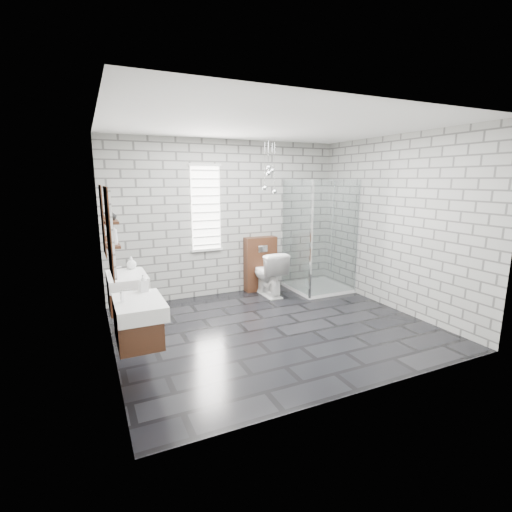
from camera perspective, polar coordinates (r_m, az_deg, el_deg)
floor at (r=5.30m, az=2.81°, el=-10.95°), size 4.20×3.60×0.02m
ceiling at (r=4.94m, az=3.15°, el=19.57°), size 4.20×3.60×0.02m
wall_back at (r=6.59m, az=-4.41°, el=5.73°), size 4.20×0.02×2.70m
wall_front at (r=3.47m, az=17.01°, el=-0.16°), size 4.20×0.02×2.70m
wall_left at (r=4.39m, az=-22.24°, el=1.88°), size 0.02×3.60×2.70m
wall_right at (r=6.21m, az=20.55°, el=4.66°), size 0.02×3.60×2.70m
vanity_left at (r=3.93m, az=-18.12°, el=-7.83°), size 0.47×0.70×1.57m
vanity_right at (r=5.01m, az=-19.70°, el=-3.75°), size 0.47×0.70×1.57m
shelf_lower at (r=4.35m, az=-21.13°, el=1.48°), size 0.14×0.30×0.03m
shelf_upper at (r=4.31m, az=-21.38°, el=4.88°), size 0.14×0.30×0.03m
window at (r=6.41m, az=-7.72°, el=7.29°), size 0.56×0.05×1.48m
cistern_panel at (r=6.85m, az=0.68°, el=-1.21°), size 0.60×0.20×1.00m
flush_plate at (r=6.70m, az=1.07°, el=1.11°), size 0.18×0.01×0.12m
shower_enclosure at (r=6.86m, az=9.42°, el=-1.33°), size 1.00×1.00×2.03m
pendant_cluster at (r=6.39m, az=2.08°, el=11.96°), size 0.25×0.22×0.92m
toilet at (r=6.59m, az=1.92°, el=-2.66°), size 0.45×0.78×0.79m
soap_bottle_a at (r=4.16m, az=-16.99°, el=-3.99°), size 0.11×0.11×0.19m
soap_bottle_b at (r=5.25m, az=-18.64°, el=-1.00°), size 0.17×0.17×0.17m
soap_bottle_c at (r=4.30m, az=-21.09°, el=3.14°), size 0.12×0.12×0.23m
vase at (r=4.35m, az=-21.36°, el=5.88°), size 0.12×0.12×0.11m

